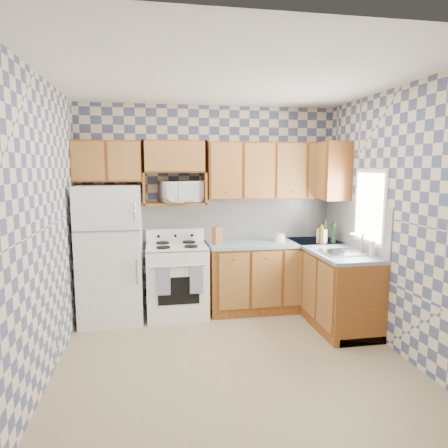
{
  "coord_description": "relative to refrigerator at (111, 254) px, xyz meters",
  "views": [
    {
      "loc": [
        -0.73,
        -3.72,
        1.89
      ],
      "look_at": [
        0.05,
        0.75,
        1.25
      ],
      "focal_mm": 32.0,
      "sensor_mm": 36.0,
      "label": 1
    }
  ],
  "objects": [
    {
      "name": "floor",
      "position": [
        1.27,
        -1.25,
        -0.84
      ],
      "size": [
        3.4,
        3.4,
        0.0
      ],
      "primitive_type": "plane",
      "color": "#8B785B",
      "rests_on": "ground"
    },
    {
      "name": "back_wall",
      "position": [
        1.27,
        0.35,
        0.51
      ],
      "size": [
        3.4,
        0.02,
        2.7
      ],
      "primitive_type": "cube",
      "color": "#4C567A",
      "rests_on": "ground"
    },
    {
      "name": "right_wall",
      "position": [
        2.97,
        -1.25,
        0.51
      ],
      "size": [
        0.02,
        3.2,
        2.7
      ],
      "primitive_type": "cube",
      "color": "#4C567A",
      "rests_on": "ground"
    },
    {
      "name": "backsplash_back",
      "position": [
        1.68,
        0.34,
        0.36
      ],
      "size": [
        2.6,
        0.02,
        0.56
      ],
      "primitive_type": "cube",
      "color": "silver",
      "rests_on": "back_wall"
    },
    {
      "name": "backsplash_right",
      "position": [
        2.96,
        -0.45,
        0.36
      ],
      "size": [
        0.02,
        1.6,
        0.56
      ],
      "primitive_type": "cube",
      "color": "silver",
      "rests_on": "right_wall"
    },
    {
      "name": "refrigerator",
      "position": [
        0.0,
        0.0,
        0.0
      ],
      "size": [
        0.75,
        0.7,
        1.68
      ],
      "primitive_type": "cube",
      "color": "white",
      "rests_on": "floor"
    },
    {
      "name": "stove_body",
      "position": [
        0.8,
        0.03,
        -0.39
      ],
      "size": [
        0.76,
        0.65,
        0.9
      ],
      "primitive_type": "cube",
      "color": "white",
      "rests_on": "floor"
    },
    {
      "name": "cooktop",
      "position": [
        0.8,
        0.03,
        0.07
      ],
      "size": [
        0.76,
        0.65,
        0.02
      ],
      "primitive_type": "cube",
      "color": "silver",
      "rests_on": "stove_body"
    },
    {
      "name": "backguard",
      "position": [
        0.8,
        0.3,
        0.16
      ],
      "size": [
        0.76,
        0.08,
        0.17
      ],
      "primitive_type": "cube",
      "color": "white",
      "rests_on": "cooktop"
    },
    {
      "name": "dish_towel_left",
      "position": [
        0.63,
        -0.32,
        -0.28
      ],
      "size": [
        0.16,
        0.02,
        0.34
      ],
      "primitive_type": "cube",
      "color": "navy",
      "rests_on": "stove_body"
    },
    {
      "name": "dish_towel_right",
      "position": [
        1.02,
        -0.32,
        -0.28
      ],
      "size": [
        0.16,
        0.02,
        0.34
      ],
      "primitive_type": "cube",
      "color": "navy",
      "rests_on": "stove_body"
    },
    {
      "name": "base_cabinets_back",
      "position": [
        2.1,
        0.05,
        -0.4
      ],
      "size": [
        1.75,
        0.6,
        0.88
      ],
      "primitive_type": "cube",
      "color": "#612D0F",
      "rests_on": "floor"
    },
    {
      "name": "base_cabinets_right",
      "position": [
        2.67,
        -0.45,
        -0.4
      ],
      "size": [
        0.6,
        1.6,
        0.88
      ],
      "primitive_type": "cube",
      "color": "#612D0F",
      "rests_on": "floor"
    },
    {
      "name": "countertop_back",
      "position": [
        2.1,
        0.05,
        0.06
      ],
      "size": [
        1.77,
        0.63,
        0.04
      ],
      "primitive_type": "cube",
      "color": "slate",
      "rests_on": "base_cabinets_back"
    },
    {
      "name": "countertop_right",
      "position": [
        2.67,
        -0.45,
        0.06
      ],
      "size": [
        0.63,
        1.6,
        0.04
      ],
      "primitive_type": "cube",
      "color": "slate",
      "rests_on": "base_cabinets_right"
    },
    {
      "name": "upper_cabinets_back",
      "position": [
        2.1,
        0.19,
        1.01
      ],
      "size": [
        1.75,
        0.33,
        0.74
      ],
      "primitive_type": "cube",
      "color": "#612D0F",
      "rests_on": "back_wall"
    },
    {
      "name": "upper_cabinets_fridge",
      "position": [
        -0.02,
        0.19,
        1.13
      ],
      "size": [
        0.82,
        0.33,
        0.5
      ],
      "primitive_type": "cube",
      "color": "#612D0F",
      "rests_on": "back_wall"
    },
    {
      "name": "upper_cabinets_right",
      "position": [
        2.81,
        0.0,
        1.01
      ],
      "size": [
        0.33,
        0.7,
        0.74
      ],
      "primitive_type": "cube",
      "color": "#612D0F",
      "rests_on": "right_wall"
    },
    {
      "name": "microwave_shelf",
      "position": [
        0.8,
        0.19,
        0.6
      ],
      "size": [
        0.8,
        0.33,
        0.03
      ],
      "primitive_type": "cube",
      "color": "#612D0F",
      "rests_on": "back_wall"
    },
    {
      "name": "microwave",
      "position": [
        0.88,
        0.15,
        0.75
      ],
      "size": [
        0.58,
        0.48,
        0.28
      ],
      "primitive_type": "imported",
      "rotation": [
        0.0,
        0.0,
        0.34
      ],
      "color": "white",
      "rests_on": "microwave_shelf"
    },
    {
      "name": "sink",
      "position": [
        2.67,
        -0.8,
        0.09
      ],
      "size": [
        0.48,
        0.4,
        0.03
      ],
      "primitive_type": "cube",
      "color": "#B7B7BC",
      "rests_on": "countertop_right"
    },
    {
      "name": "window",
      "position": [
        2.96,
        -0.8,
        0.61
      ],
      "size": [
        0.02,
        0.66,
        0.86
      ],
      "primitive_type": "cube",
      "color": "white",
      "rests_on": "right_wall"
    },
    {
      "name": "bottle_0",
      "position": [
        2.72,
        -0.16,
        0.22
      ],
      "size": [
        0.06,
        0.06,
        0.28
      ],
      "primitive_type": "cylinder",
      "color": "black",
      "rests_on": "countertop_back"
    },
    {
      "name": "bottle_1",
      "position": [
        2.82,
        -0.21,
        0.21
      ],
      "size": [
        0.06,
        0.06,
        0.26
      ],
      "primitive_type": "cylinder",
      "color": "black",
      "rests_on": "countertop_back"
    },
    {
      "name": "bottle_2",
      "position": [
        2.85,
        -0.12,
        0.2
      ],
      "size": [
        0.06,
        0.06,
        0.24
      ],
      "primitive_type": "cylinder",
      "color": "#533D12",
      "rests_on": "countertop_back"
    },
    {
      "name": "bottle_3",
      "position": [
        2.65,
        -0.21,
        0.19
      ],
      "size": [
        0.06,
        0.06,
        0.22
      ],
      "primitive_type": "cylinder",
      "color": "#533D12",
      "rests_on": "countertop_back"
    },
    {
      "name": "knife_block",
      "position": [
        1.32,
        -0.0,
        0.19
      ],
      "size": [
        0.13,
        0.13,
        0.23
      ],
      "primitive_type": "cube",
      "rotation": [
        0.0,
        0.0,
        0.36
      ],
      "color": "brown",
      "rests_on": "countertop_back"
    },
    {
      "name": "electric_kettle",
      "position": [
        2.68,
        -0.14,
        0.17
      ],
      "size": [
        0.14,
        0.14,
        0.18
      ],
      "primitive_type": "cylinder",
      "color": "white",
      "rests_on": "countertop_back"
    },
    {
      "name": "food_containers",
      "position": [
        2.16,
        0.03,
        0.13
      ],
      "size": [
        0.16,
        0.16,
        0.11
      ],
      "primitive_type": null,
      "color": "silver",
      "rests_on": "countertop_back"
    },
    {
      "name": "soap_bottle",
      "position": [
        2.89,
        -1.01,
        0.17
      ],
      "size": [
        0.06,
        0.06,
        0.17
      ],
      "primitive_type": "cylinder",
      "color": "silver",
      "rests_on": "countertop_right"
    }
  ]
}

